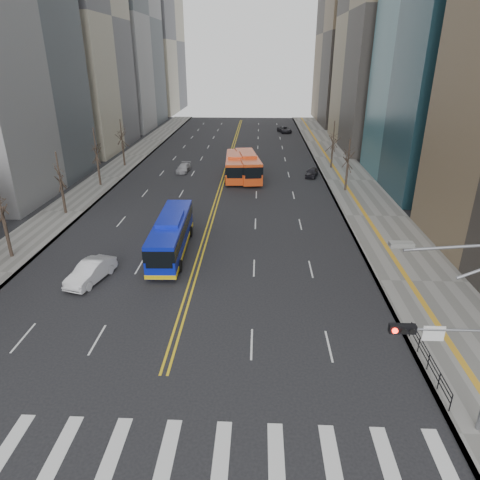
% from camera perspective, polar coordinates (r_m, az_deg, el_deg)
% --- Properties ---
extents(ground, '(220.00, 220.00, 0.00)m').
position_cam_1_polar(ground, '(21.13, -13.27, -26.17)').
color(ground, black).
extents(sidewalk_right, '(7.00, 130.00, 0.15)m').
position_cam_1_polar(sidewalk_right, '(61.45, 14.39, 7.73)').
color(sidewalk_right, slate).
rests_on(sidewalk_right, ground).
extents(sidewalk_left, '(5.00, 130.00, 0.15)m').
position_cam_1_polar(sidewalk_left, '(63.86, -17.33, 7.98)').
color(sidewalk_left, slate).
rests_on(sidewalk_left, ground).
extents(crosswalk, '(26.70, 4.00, 0.01)m').
position_cam_1_polar(crosswalk, '(21.13, -13.27, -26.16)').
color(crosswalk, silver).
rests_on(crosswalk, ground).
extents(centerline, '(0.55, 100.00, 0.01)m').
position_cam_1_polar(centerline, '(70.04, -1.58, 10.25)').
color(centerline, gold).
rests_on(centerline, ground).
extents(office_towers, '(83.00, 134.00, 58.00)m').
position_cam_1_polar(office_towers, '(82.09, -0.94, 28.98)').
color(office_towers, gray).
rests_on(office_towers, ground).
extents(signal_mast, '(5.37, 0.37, 9.39)m').
position_cam_1_polar(signal_mast, '(20.63, 28.05, -12.06)').
color(signal_mast, gray).
rests_on(signal_mast, ground).
extents(pedestrian_railing, '(0.06, 6.06, 1.02)m').
position_cam_1_polar(pedestrian_railing, '(26.01, 23.87, -14.33)').
color(pedestrian_railing, black).
rests_on(pedestrian_railing, sidewalk_right).
extents(street_trees, '(35.20, 47.20, 7.60)m').
position_cam_1_polar(street_trees, '(50.33, -11.63, 10.26)').
color(street_trees, '#30231D').
rests_on(street_trees, ground).
extents(blue_bus, '(2.93, 11.39, 3.31)m').
position_cam_1_polar(blue_bus, '(37.30, -9.16, 0.77)').
color(blue_bus, '#0B1AAA').
rests_on(blue_bus, ground).
extents(red_bus_near, '(3.04, 10.58, 3.34)m').
position_cam_1_polar(red_bus_near, '(60.67, -0.68, 10.00)').
color(red_bus_near, '#D14216').
rests_on(red_bus_near, ground).
extents(red_bus_far, '(4.20, 11.27, 3.50)m').
position_cam_1_polar(red_bus_far, '(60.53, 1.07, 10.05)').
color(red_bus_far, '#D14216').
rests_on(red_bus_far, ground).
extents(car_white, '(2.84, 5.02, 1.57)m').
position_cam_1_polar(car_white, '(34.49, -19.28, -4.01)').
color(car_white, silver).
rests_on(car_white, ground).
extents(car_dark_mid, '(2.38, 3.95, 1.26)m').
position_cam_1_polar(car_dark_mid, '(62.41, 9.55, 8.90)').
color(car_dark_mid, black).
rests_on(car_dark_mid, ground).
extents(car_silver, '(1.92, 4.15, 1.17)m').
position_cam_1_polar(car_silver, '(64.79, -7.54, 9.51)').
color(car_silver, '#A6A5AB').
rests_on(car_silver, ground).
extents(car_dark_far, '(3.51, 5.28, 1.35)m').
position_cam_1_polar(car_dark_far, '(99.48, 5.96, 14.44)').
color(car_dark_far, black).
rests_on(car_dark_far, ground).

